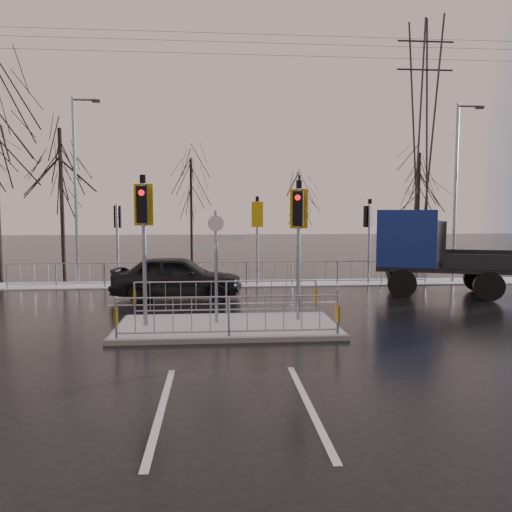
{
  "coord_description": "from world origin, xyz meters",
  "views": [
    {
      "loc": [
        -0.31,
        -13.36,
        3.16
      ],
      "look_at": [
        0.96,
        2.22,
        1.8
      ],
      "focal_mm": 35.0,
      "sensor_mm": 36.0,
      "label": 1
    }
  ],
  "objects": [
    {
      "name": "tree_near_b",
      "position": [
        -8.0,
        12.5,
        5.15
      ],
      "size": [
        4.0,
        4.0,
        7.55
      ],
      "color": "black",
      "rests_on": "ground"
    },
    {
      "name": "flatbed_truck",
      "position": [
        8.03,
        5.27,
        1.74
      ],
      "size": [
        7.5,
        4.7,
        3.27
      ],
      "color": "black",
      "rests_on": "ground"
    },
    {
      "name": "snow_verge",
      "position": [
        0.0,
        8.6,
        0.02
      ],
      "size": [
        30.0,
        2.0,
        0.04
      ],
      "primitive_type": "cube",
      "color": "white",
      "rests_on": "ground"
    },
    {
      "name": "car_far_lane",
      "position": [
        -1.72,
        4.97,
        0.81
      ],
      "size": [
        4.83,
        2.16,
        1.61
      ],
      "primitive_type": "imported",
      "rotation": [
        0.0,
        0.0,
        1.52
      ],
      "color": "black",
      "rests_on": "ground"
    },
    {
      "name": "pylon_wires",
      "position": [
        16.88,
        30.0,
        11.03
      ],
      "size": [
        70.0,
        2.38,
        19.97
      ],
      "color": "#2D3033",
      "rests_on": "ground"
    },
    {
      "name": "street_lamp_left",
      "position": [
        -6.43,
        9.5,
        4.49
      ],
      "size": [
        1.25,
        0.18,
        8.2
      ],
      "color": "gray",
      "rests_on": "ground"
    },
    {
      "name": "tree_far_c",
      "position": [
        14.0,
        21.0,
        5.15
      ],
      "size": [
        4.0,
        4.0,
        7.55
      ],
      "color": "black",
      "rests_on": "ground"
    },
    {
      "name": "tree_far_b",
      "position": [
        6.0,
        24.0,
        4.18
      ],
      "size": [
        3.25,
        3.25,
        6.14
      ],
      "color": "black",
      "rests_on": "ground"
    },
    {
      "name": "tree_far_a",
      "position": [
        -2.0,
        22.0,
        4.82
      ],
      "size": [
        3.75,
        3.75,
        7.08
      ],
      "color": "black",
      "rests_on": "ground"
    },
    {
      "name": "lane_markings",
      "position": [
        0.0,
        -0.33,
        0.0
      ],
      "size": [
        8.0,
        11.38,
        0.01
      ],
      "color": "silver",
      "rests_on": "ground"
    },
    {
      "name": "traffic_island",
      "position": [
        -0.01,
        0.01,
        0.39
      ],
      "size": [
        6.0,
        3.04,
        4.15
      ],
      "color": "slate",
      "rests_on": "ground"
    },
    {
      "name": "far_kerb_fixtures",
      "position": [
        0.29,
        8.09,
        1.02
      ],
      "size": [
        18.0,
        0.65,
        3.83
      ],
      "color": "gray",
      "rests_on": "ground"
    },
    {
      "name": "ground",
      "position": [
        0.0,
        0.0,
        0.0
      ],
      "size": [
        120.0,
        120.0,
        0.0
      ],
      "primitive_type": "plane",
      "color": "black",
      "rests_on": "ground"
    },
    {
      "name": "street_lamp_right",
      "position": [
        10.57,
        8.5,
        4.39
      ],
      "size": [
        1.25,
        0.18,
        8.0
      ],
      "color": "gray",
      "rests_on": "ground"
    }
  ]
}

